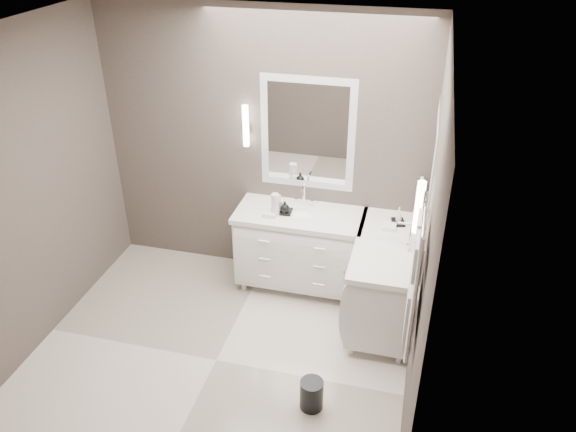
% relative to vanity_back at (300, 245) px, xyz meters
% --- Properties ---
extents(floor, '(3.20, 3.00, 0.01)m').
position_rel_vanity_back_xyz_m(floor, '(-0.45, -1.23, -0.49)').
color(floor, silver).
rests_on(floor, ground).
extents(ceiling, '(3.20, 3.00, 0.01)m').
position_rel_vanity_back_xyz_m(ceiling, '(-0.45, -1.23, 2.22)').
color(ceiling, white).
rests_on(ceiling, wall_back).
extents(wall_back, '(3.20, 0.01, 2.70)m').
position_rel_vanity_back_xyz_m(wall_back, '(-0.45, 0.28, 0.86)').
color(wall_back, '#4F453F').
rests_on(wall_back, floor).
extents(wall_front, '(3.20, 0.01, 2.70)m').
position_rel_vanity_back_xyz_m(wall_front, '(-0.45, -2.73, 0.86)').
color(wall_front, '#4F453F').
rests_on(wall_front, floor).
extents(wall_left, '(0.01, 3.00, 2.70)m').
position_rel_vanity_back_xyz_m(wall_left, '(-2.06, -1.23, 0.86)').
color(wall_left, '#4F453F').
rests_on(wall_left, floor).
extents(wall_right, '(0.01, 3.00, 2.70)m').
position_rel_vanity_back_xyz_m(wall_right, '(1.15, -1.23, 0.86)').
color(wall_right, '#4F453F').
rests_on(wall_right, floor).
extents(vanity_back, '(1.24, 0.59, 0.97)m').
position_rel_vanity_back_xyz_m(vanity_back, '(0.00, 0.00, 0.00)').
color(vanity_back, white).
rests_on(vanity_back, floor).
extents(vanity_right, '(0.59, 1.24, 0.97)m').
position_rel_vanity_back_xyz_m(vanity_right, '(0.88, -0.33, 0.00)').
color(vanity_right, white).
rests_on(vanity_right, floor).
extents(mirror_back, '(0.90, 0.02, 1.10)m').
position_rel_vanity_back_xyz_m(mirror_back, '(-0.00, 0.26, 1.06)').
color(mirror_back, white).
rests_on(mirror_back, wall_back).
extents(mirror_right, '(0.02, 0.90, 1.10)m').
position_rel_vanity_back_xyz_m(mirror_right, '(1.14, -0.43, 1.06)').
color(mirror_right, white).
rests_on(mirror_right, wall_right).
extents(sconce_back, '(0.06, 0.06, 0.40)m').
position_rel_vanity_back_xyz_m(sconce_back, '(-0.58, 0.20, 1.11)').
color(sconce_back, white).
rests_on(sconce_back, wall_back).
extents(sconce_right, '(0.06, 0.06, 0.40)m').
position_rel_vanity_back_xyz_m(sconce_right, '(1.08, -1.01, 1.11)').
color(sconce_right, white).
rests_on(sconce_right, wall_right).
extents(towel_bar_corner, '(0.03, 0.22, 0.30)m').
position_rel_vanity_back_xyz_m(towel_bar_corner, '(1.09, 0.13, 0.63)').
color(towel_bar_corner, white).
rests_on(towel_bar_corner, wall_right).
extents(towel_ladder, '(0.06, 0.58, 0.90)m').
position_rel_vanity_back_xyz_m(towel_ladder, '(1.10, -1.63, 0.91)').
color(towel_ladder, white).
rests_on(towel_ladder, wall_right).
extents(waste_bin, '(0.20, 0.20, 0.26)m').
position_rel_vanity_back_xyz_m(waste_bin, '(0.45, -1.51, -0.36)').
color(waste_bin, black).
rests_on(waste_bin, floor).
extents(amenity_tray_back, '(0.18, 0.14, 0.03)m').
position_rel_vanity_back_xyz_m(amenity_tray_back, '(-0.16, -0.03, 0.38)').
color(amenity_tray_back, black).
rests_on(amenity_tray_back, vanity_back).
extents(amenity_tray_right, '(0.14, 0.17, 0.02)m').
position_rel_vanity_back_xyz_m(amenity_tray_right, '(0.92, 0.04, 0.38)').
color(amenity_tray_right, black).
rests_on(amenity_tray_right, vanity_right).
extents(water_bottle, '(0.10, 0.10, 0.22)m').
position_rel_vanity_back_xyz_m(water_bottle, '(-0.22, -0.09, 0.47)').
color(water_bottle, silver).
rests_on(water_bottle, vanity_back).
extents(soap_bottle_a, '(0.07, 0.07, 0.14)m').
position_rel_vanity_back_xyz_m(soap_bottle_a, '(-0.19, -0.01, 0.46)').
color(soap_bottle_a, white).
rests_on(soap_bottle_a, amenity_tray_back).
extents(soap_bottle_b, '(0.10, 0.10, 0.11)m').
position_rel_vanity_back_xyz_m(soap_bottle_b, '(-0.13, -0.06, 0.45)').
color(soap_bottle_b, black).
rests_on(soap_bottle_b, amenity_tray_back).
extents(soap_bottle_c, '(0.06, 0.06, 0.14)m').
position_rel_vanity_back_xyz_m(soap_bottle_c, '(0.92, 0.04, 0.46)').
color(soap_bottle_c, white).
rests_on(soap_bottle_c, amenity_tray_right).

